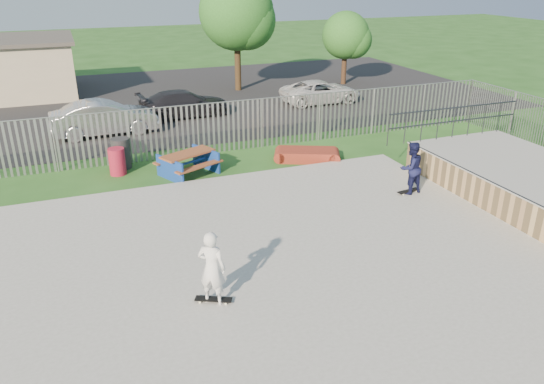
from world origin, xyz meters
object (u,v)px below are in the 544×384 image
object	(u,v)px
trash_bin_grey	(121,153)
car_white	(321,92)
trash_bin_red	(117,161)
skater_navy	(411,168)
car_silver	(105,118)
skater_white	(212,268)
tree_mid	(236,13)
tree_right	(346,35)
funbox	(307,155)
picnic_table	(188,163)
car_dark	(184,104)

from	to	relation	value
trash_bin_grey	car_white	size ratio (longest dim) A/B	0.26
trash_bin_red	trash_bin_grey	size ratio (longest dim) A/B	0.86
skater_navy	trash_bin_grey	bearing A→B (deg)	-44.89
car_silver	skater_navy	size ratio (longest dim) A/B	2.68
car_silver	skater_white	distance (m)	14.21
tree_mid	trash_bin_red	bearing A→B (deg)	-125.05
car_silver	tree_right	world-z (taller)	tree_right
trash_bin_red	tree_right	xyz separation A→B (m)	(15.04, 11.17, 2.49)
funbox	car_silver	bearing A→B (deg)	162.36
picnic_table	skater_white	bearing A→B (deg)	-123.89
trash_bin_grey	tree_mid	world-z (taller)	tree_mid
trash_bin_grey	skater_navy	bearing A→B (deg)	-36.58
skater_navy	skater_white	distance (m)	8.22
trash_bin_red	trash_bin_grey	bearing A→B (deg)	70.64
car_silver	trash_bin_grey	bearing A→B (deg)	178.92
trash_bin_grey	picnic_table	bearing A→B (deg)	-36.32
picnic_table	car_dark	distance (m)	8.00
car_silver	tree_right	size ratio (longest dim) A/B	1.02
trash_bin_grey	skater_white	size ratio (longest dim) A/B	0.66
trash_bin_grey	skater_white	distance (m)	9.68
car_silver	tree_mid	world-z (taller)	tree_mid
car_white	skater_white	world-z (taller)	skater_white
tree_mid	tree_right	size ratio (longest dim) A/B	1.49
trash_bin_red	car_dark	size ratio (longest dim) A/B	0.22
funbox	skater_white	bearing A→B (deg)	-101.72
funbox	tree_right	world-z (taller)	tree_right
skater_navy	trash_bin_red	bearing A→B (deg)	-41.29
picnic_table	tree_right	size ratio (longest dim) A/B	0.54
skater_white	trash_bin_red	bearing A→B (deg)	-46.92
car_white	tree_mid	size ratio (longest dim) A/B	0.66
funbox	trash_bin_red	world-z (taller)	trash_bin_red
car_silver	picnic_table	bearing A→B (deg)	-162.60
trash_bin_red	skater_white	distance (m)	9.09
car_dark	picnic_table	bearing A→B (deg)	163.96
trash_bin_grey	tree_right	world-z (taller)	tree_right
trash_bin_red	car_silver	world-z (taller)	car_silver
tree_mid	skater_navy	xyz separation A→B (m)	(0.11, -17.31, -3.44)
car_silver	car_dark	world-z (taller)	car_silver
funbox	tree_mid	bearing A→B (deg)	108.44
picnic_table	tree_right	xyz separation A→B (m)	(12.71, 12.10, 2.56)
tree_mid	car_dark	bearing A→B (deg)	-131.40
car_white	skater_white	distance (m)	19.18
funbox	tree_right	distance (m)	14.97
trash_bin_red	picnic_table	bearing A→B (deg)	-21.79
tree_right	funbox	bearing A→B (deg)	-123.69
funbox	tree_right	size ratio (longest dim) A/B	0.52
car_dark	car_silver	bearing A→B (deg)	109.75
skater_navy	car_silver	bearing A→B (deg)	-60.10
skater_navy	car_dark	bearing A→B (deg)	-78.42
trash_bin_red	skater_navy	size ratio (longest dim) A/B	0.57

